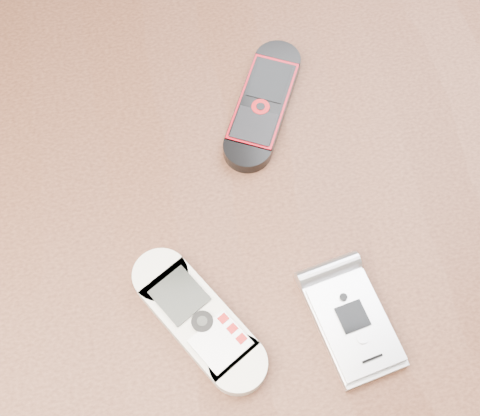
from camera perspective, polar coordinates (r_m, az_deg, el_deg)
name	(u,v)px	position (r m, az deg, el deg)	size (l,w,h in m)	color
ground	(237,382)	(1.30, -0.22, -14.60)	(4.00, 4.00, 0.00)	#472B19
table	(235,258)	(0.67, -0.42, -4.29)	(1.20, 0.80, 0.75)	black
nokia_white	(198,319)	(0.54, -3.57, -9.46)	(0.05, 0.14, 0.02)	silver
nokia_black_red	(263,104)	(0.62, 1.97, 8.89)	(0.04, 0.14, 0.01)	black
motorola_razr	(353,322)	(0.54, 9.60, -9.60)	(0.05, 0.10, 0.02)	silver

